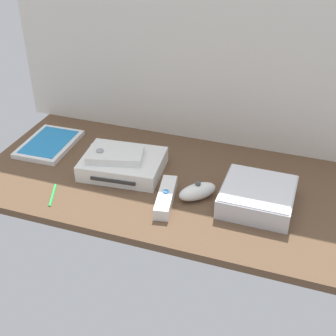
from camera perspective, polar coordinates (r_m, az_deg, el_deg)
The scene contains 9 objects.
ground_plane at distance 121.81cm, azimuth 0.00°, elevation -1.97°, with size 100.00×48.00×2.00cm, color brown.
back_wall at distance 128.67cm, azimuth 3.73°, elevation 16.32°, with size 110.00×1.20×64.00cm, color silver.
game_console at distance 124.51cm, azimuth -5.55°, elevation 0.48°, with size 22.41×17.98×4.40cm.
mini_computer at distance 113.31cm, azimuth 10.94°, elevation -3.44°, with size 17.12×17.12×5.30cm.
game_case at distance 140.44cm, azimuth -14.40°, elevation 2.90°, with size 14.14×19.39×1.56cm.
remote_wand at distance 112.89cm, azimuth -0.28°, elevation -3.61°, with size 6.12×15.20×3.40cm.
remote_nunchuk at distance 114.14cm, azimuth 3.65°, elevation -2.89°, with size 10.21×10.16×5.10cm.
remote_classic_pad at distance 122.36cm, azimuth -6.51°, elevation 1.55°, with size 15.91×11.25×2.40cm.
stylus_pen at distance 119.35cm, azimuth -14.01°, elevation -3.15°, with size 0.70×0.70×9.00cm, color green.
Camera 1 is at (32.56, -94.28, 68.92)cm, focal length 49.58 mm.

